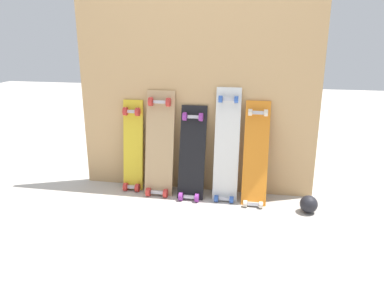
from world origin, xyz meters
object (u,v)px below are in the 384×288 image
(skateboard_black, at_px, (192,157))
(skateboard_white, at_px, (227,149))
(skateboard_yellow, at_px, (133,149))
(skateboard_orange, at_px, (256,158))
(skateboard_natural, at_px, (159,147))
(rubber_ball, at_px, (309,204))

(skateboard_black, relative_size, skateboard_white, 0.84)
(skateboard_yellow, height_order, skateboard_orange, skateboard_orange)
(skateboard_white, xyz_separation_m, skateboard_orange, (0.22, -0.03, -0.05))
(skateboard_yellow, bearing_deg, skateboard_natural, -8.11)
(skateboard_white, relative_size, skateboard_orange, 1.11)
(skateboard_black, distance_m, rubber_ball, 0.92)
(skateboard_white, height_order, skateboard_orange, skateboard_white)
(skateboard_orange, xyz_separation_m, rubber_ball, (0.39, -0.13, -0.28))
(skateboard_yellow, distance_m, skateboard_black, 0.49)
(skateboard_white, xyz_separation_m, rubber_ball, (0.61, -0.16, -0.32))
(skateboard_natural, bearing_deg, skateboard_yellow, 171.89)
(skateboard_white, distance_m, skateboard_orange, 0.23)
(skateboard_black, relative_size, skateboard_orange, 0.93)
(skateboard_black, height_order, skateboard_orange, skateboard_orange)
(skateboard_black, height_order, rubber_ball, skateboard_black)
(skateboard_yellow, relative_size, rubber_ball, 6.26)
(skateboard_natural, xyz_separation_m, skateboard_orange, (0.75, -0.03, -0.03))
(skateboard_orange, bearing_deg, skateboard_black, 178.94)
(skateboard_orange, bearing_deg, skateboard_yellow, 176.45)
(skateboard_black, distance_m, skateboard_white, 0.28)
(skateboard_black, bearing_deg, skateboard_white, 4.14)
(skateboard_yellow, height_order, skateboard_black, skateboard_yellow)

